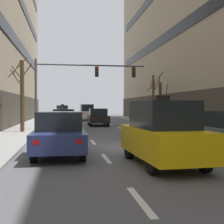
{
  "coord_description": "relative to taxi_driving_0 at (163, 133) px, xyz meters",
  "views": [
    {
      "loc": [
        -3.22,
        -13.88,
        1.94
      ],
      "look_at": [
        0.73,
        10.55,
        1.45
      ],
      "focal_mm": 47.87,
      "sensor_mm": 36.0,
      "label": 1
    }
  ],
  "objects": [
    {
      "name": "ground_plane",
      "position": [
        0.01,
        4.47,
        -1.05
      ],
      "size": [
        120.0,
        120.0,
        0.0
      ],
      "primitive_type": "plane",
      "color": "#515156"
    },
    {
      "name": "lane_stripe_l1_s2",
      "position": [
        -1.67,
        -3.53,
        -1.04
      ],
      "size": [
        0.16,
        2.0,
        0.01
      ],
      "primitive_type": "cube",
      "color": "silver",
      "rests_on": "ground"
    },
    {
      "name": "lane_stripe_l1_s3",
      "position": [
        -1.67,
        1.47,
        -1.04
      ],
      "size": [
        0.16,
        2.0,
        0.01
      ],
      "primitive_type": "cube",
      "color": "silver",
      "rests_on": "ground"
    },
    {
      "name": "lane_stripe_l1_s4",
      "position": [
        -1.67,
        6.47,
        -1.04
      ],
      "size": [
        0.16,
        2.0,
        0.01
      ],
      "primitive_type": "cube",
      "color": "silver",
      "rests_on": "ground"
    },
    {
      "name": "lane_stripe_l1_s5",
      "position": [
        -1.67,
        11.47,
        -1.04
      ],
      "size": [
        0.16,
        2.0,
        0.01
      ],
      "primitive_type": "cube",
      "color": "silver",
      "rests_on": "ground"
    },
    {
      "name": "lane_stripe_l1_s6",
      "position": [
        -1.67,
        16.47,
        -1.04
      ],
      "size": [
        0.16,
        2.0,
        0.01
      ],
      "primitive_type": "cube",
      "color": "silver",
      "rests_on": "ground"
    },
    {
      "name": "lane_stripe_l1_s7",
      "position": [
        -1.67,
        21.47,
        -1.04
      ],
      "size": [
        0.16,
        2.0,
        0.01
      ],
      "primitive_type": "cube",
      "color": "silver",
      "rests_on": "ground"
    },
    {
      "name": "lane_stripe_l1_s8",
      "position": [
        -1.67,
        26.47,
        -1.04
      ],
      "size": [
        0.16,
        2.0,
        0.01
      ],
      "primitive_type": "cube",
      "color": "silver",
      "rests_on": "ground"
    },
    {
      "name": "lane_stripe_l1_s9",
      "position": [
        -1.67,
        31.47,
        -1.04
      ],
      "size": [
        0.16,
        2.0,
        0.01
      ],
      "primitive_type": "cube",
      "color": "silver",
      "rests_on": "ground"
    },
    {
      "name": "lane_stripe_l1_s10",
      "position": [
        -1.67,
        36.47,
        -1.04
      ],
      "size": [
        0.16,
        2.0,
        0.01
      ],
      "primitive_type": "cube",
      "color": "silver",
      "rests_on": "ground"
    },
    {
      "name": "lane_stripe_l2_s3",
      "position": [
        1.69,
        1.47,
        -1.04
      ],
      "size": [
        0.16,
        2.0,
        0.01
      ],
      "primitive_type": "cube",
      "color": "silver",
      "rests_on": "ground"
    },
    {
      "name": "lane_stripe_l2_s4",
      "position": [
        1.69,
        6.47,
        -1.04
      ],
      "size": [
        0.16,
        2.0,
        0.01
      ],
      "primitive_type": "cube",
      "color": "silver",
      "rests_on": "ground"
    },
    {
      "name": "lane_stripe_l2_s5",
      "position": [
        1.69,
        11.47,
        -1.04
      ],
      "size": [
        0.16,
        2.0,
        0.01
      ],
      "primitive_type": "cube",
      "color": "silver",
      "rests_on": "ground"
    },
    {
      "name": "lane_stripe_l2_s6",
      "position": [
        1.69,
        16.47,
        -1.04
      ],
      "size": [
        0.16,
        2.0,
        0.01
      ],
      "primitive_type": "cube",
      "color": "silver",
      "rests_on": "ground"
    },
    {
      "name": "lane_stripe_l2_s7",
      "position": [
        1.69,
        21.47,
        -1.04
      ],
      "size": [
        0.16,
        2.0,
        0.01
      ],
      "primitive_type": "cube",
      "color": "silver",
      "rests_on": "ground"
    },
    {
      "name": "lane_stripe_l2_s8",
      "position": [
        1.69,
        26.47,
        -1.04
      ],
      "size": [
        0.16,
        2.0,
        0.01
      ],
      "primitive_type": "cube",
      "color": "silver",
      "rests_on": "ground"
    },
    {
      "name": "lane_stripe_l2_s9",
      "position": [
        1.69,
        31.47,
        -1.04
      ],
      "size": [
        0.16,
        2.0,
        0.01
      ],
      "primitive_type": "cube",
      "color": "silver",
      "rests_on": "ground"
    },
    {
      "name": "lane_stripe_l2_s10",
      "position": [
        1.69,
        36.47,
        -1.04
      ],
      "size": [
        0.16,
        2.0,
        0.01
      ],
      "primitive_type": "cube",
      "color": "silver",
      "rests_on": "ground"
    },
    {
      "name": "taxi_driving_0",
      "position": [
        0.0,
        0.0,
        0.0
      ],
      "size": [
        1.98,
        4.41,
        2.28
      ],
      "color": "black",
      "rests_on": "ground"
    },
    {
      "name": "car_driving_1",
      "position": [
        0.13,
        19.96,
        -0.21
      ],
      "size": [
        2.0,
        4.58,
        1.7
      ],
      "color": "black",
      "rests_on": "ground"
    },
    {
      "name": "car_driving_2",
      "position": [
        -3.39,
        2.44,
        -0.2
      ],
      "size": [
        1.96,
        4.61,
        1.72
      ],
      "color": "black",
      "rests_on": "ground"
    },
    {
      "name": "car_driving_3",
      "position": [
        -3.22,
        15.15,
        -0.22
      ],
      "size": [
        1.95,
        4.53,
        1.69
      ],
      "color": "black",
      "rests_on": "ground"
    },
    {
      "name": "taxi_driving_4",
      "position": [
        -3.4,
        33.28,
        -0.03
      ],
      "size": [
        1.83,
        4.23,
        2.21
      ],
      "color": "black",
      "rests_on": "ground"
    },
    {
      "name": "car_driving_5",
      "position": [
        -0.12,
        31.41,
        0.03
      ],
      "size": [
        1.96,
        4.53,
        2.17
      ],
      "color": "black",
      "rests_on": "ground"
    },
    {
      "name": "car_parked_2",
      "position": [
        4.01,
        8.6,
        -0.19
      ],
      "size": [
        1.96,
        4.65,
        1.74
      ],
      "color": "black",
      "rests_on": "ground"
    },
    {
      "name": "car_parked_3",
      "position": [
        4.01,
        16.58,
        -0.02
      ],
      "size": [
        1.8,
        4.29,
        2.07
      ],
      "color": "black",
      "rests_on": "ground"
    },
    {
      "name": "traffic_signal_0",
      "position": [
        -2.11,
        15.27,
        3.15
      ],
      "size": [
        9.07,
        0.35,
        5.61
      ],
      "color": "#4C4C51",
      "rests_on": "sidewalk_left"
    },
    {
      "name": "street_tree_0",
      "position": [
        -6.13,
        12.38,
        1.76
      ],
      "size": [
        1.71,
        1.86,
        5.43
      ],
      "color": "#4C3823",
      "rests_on": "sidewalk_left"
    },
    {
      "name": "street_tree_1",
      "position": [
        6.17,
        21.05,
        1.8
      ],
      "size": [
        1.63,
        1.76,
        5.41
      ],
      "color": "#4C3823",
      "rests_on": "sidewalk_right"
    },
    {
      "name": "street_tree_2",
      "position": [
        6.11,
        18.73,
        1.25
      ],
      "size": [
        1.93,
        1.91,
        4.43
      ],
      "color": "#4C3823",
      "rests_on": "sidewalk_right"
    },
    {
      "name": "pedestrian_1",
      "position": [
        6.0,
        16.83,
        0.02
      ],
      "size": [
        0.27,
        0.52,
        1.6
      ],
      "color": "#383D59",
      "rests_on": "sidewalk_right"
    }
  ]
}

